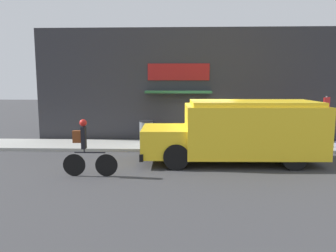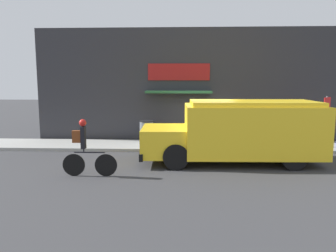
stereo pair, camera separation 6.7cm
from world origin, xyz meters
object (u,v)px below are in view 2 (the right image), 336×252
school_bus (239,131)px  stop_sign_post (326,113)px  trash_bin (147,132)px  cyclist (85,149)px

school_bus → stop_sign_post: stop_sign_post is taller
school_bus → trash_bin: bearing=140.1°
school_bus → stop_sign_post: 4.49m
school_bus → cyclist: (-4.89, -1.87, -0.30)m
cyclist → school_bus: bearing=20.2°
school_bus → stop_sign_post: (3.89, 2.21, 0.41)m
school_bus → cyclist: school_bus is taller
school_bus → trash_bin: school_bus is taller
trash_bin → cyclist: bearing=-105.8°
school_bus → trash_bin: size_ratio=6.33×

